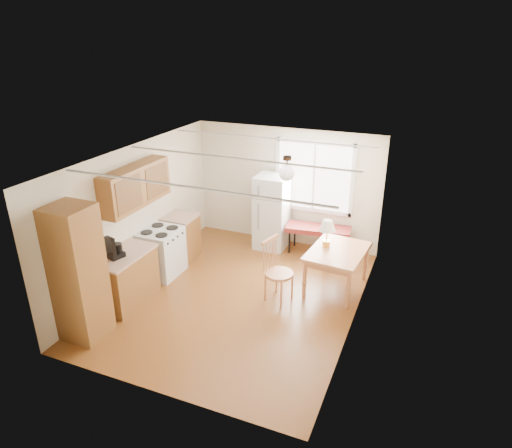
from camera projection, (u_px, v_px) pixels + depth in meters
The scene contains 11 objects.
room_shell at pixel (237, 231), 7.52m from camera, with size 4.60×5.60×2.62m.
kitchen_run at pixel (130, 252), 7.74m from camera, with size 0.65×3.40×2.20m.
window_unit at pixel (314, 177), 9.29m from camera, with size 1.64×0.05×1.51m.
pendant_light at pixel (287, 172), 7.22m from camera, with size 0.26×0.26×0.40m.
refrigerator at pixel (272, 212), 9.56m from camera, with size 0.66×0.69×1.58m.
bench at pixel (318, 230), 9.32m from camera, with size 1.36×0.64×0.60m.
dining_table at pixel (337, 255), 8.01m from camera, with size 1.02×1.30×0.76m.
chair at pixel (274, 265), 7.73m from camera, with size 0.52×0.52×1.11m.
table_lamp at pixel (327, 228), 7.96m from camera, with size 0.29×0.29×0.50m.
coffee_maker at pixel (114, 250), 7.34m from camera, with size 0.26×0.31×0.40m.
kettle at pixel (111, 252), 7.40m from camera, with size 0.11×0.11×0.21m.
Camera 1 is at (2.90, -6.23, 4.31)m, focal length 32.00 mm.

